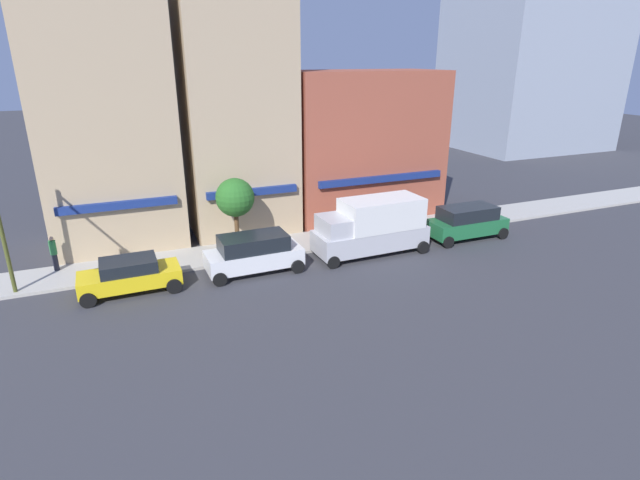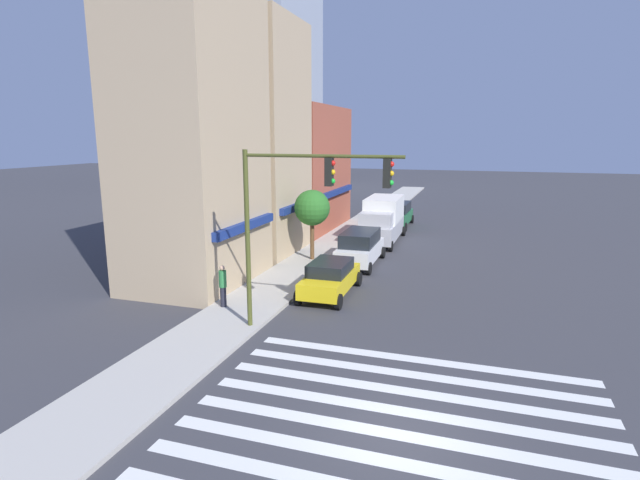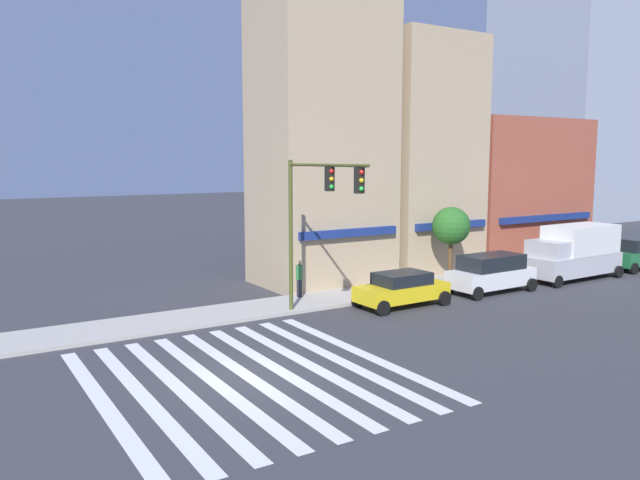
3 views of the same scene
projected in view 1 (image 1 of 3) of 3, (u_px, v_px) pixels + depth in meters
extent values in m
cube|color=tan|center=(104.00, 103.00, 26.01)|extent=(6.87, 5.00, 15.66)
cube|color=navy|center=(118.00, 205.00, 25.39)|extent=(5.84, 0.30, 0.40)
cube|color=tan|center=(237.00, 115.00, 28.87)|extent=(6.08, 5.00, 13.85)
cube|color=navy|center=(253.00, 192.00, 27.93)|extent=(5.17, 0.30, 0.40)
cube|color=#9E4C38|center=(363.00, 145.00, 32.64)|extent=(9.95, 5.00, 9.34)
cube|color=navy|center=(382.00, 179.00, 30.92)|extent=(8.46, 0.30, 0.40)
cylinder|color=#474C1E|center=(0.00, 224.00, 21.42)|extent=(0.18, 0.18, 6.70)
cube|color=yellow|center=(130.00, 278.00, 22.62)|extent=(4.43, 1.87, 0.70)
cube|color=black|center=(128.00, 265.00, 22.40)|extent=(2.45, 1.69, 0.55)
cylinder|color=black|center=(89.00, 284.00, 22.87)|extent=(0.68, 0.22, 0.68)
cylinder|color=black|center=(88.00, 300.00, 21.31)|extent=(0.68, 0.22, 0.68)
cylinder|color=black|center=(169.00, 271.00, 24.17)|extent=(0.68, 0.22, 0.68)
cylinder|color=black|center=(174.00, 286.00, 22.61)|extent=(0.68, 0.22, 0.68)
cube|color=white|center=(254.00, 258.00, 24.69)|extent=(4.73, 1.98, 0.85)
cube|color=black|center=(253.00, 243.00, 24.41)|extent=(3.32, 1.81, 0.75)
cylinder|color=black|center=(212.00, 265.00, 24.96)|extent=(0.68, 0.22, 0.68)
cylinder|color=black|center=(220.00, 279.00, 23.31)|extent=(0.68, 0.22, 0.68)
cylinder|color=black|center=(285.00, 254.00, 26.36)|extent=(0.68, 0.22, 0.68)
cylinder|color=black|center=(298.00, 267.00, 24.71)|extent=(0.68, 0.22, 0.68)
cube|color=#B7B7BC|center=(370.00, 238.00, 26.99)|extent=(6.25, 2.36, 1.10)
cube|color=silver|center=(381.00, 213.00, 26.75)|extent=(4.39, 2.31, 1.60)
cube|color=#B7B7BC|center=(337.00, 225.00, 25.93)|extent=(1.79, 2.13, 0.90)
cylinder|color=black|center=(317.00, 248.00, 27.16)|extent=(0.68, 0.22, 0.68)
cylinder|color=black|center=(333.00, 262.00, 25.26)|extent=(0.68, 0.22, 0.68)
cylinder|color=black|center=(402.00, 235.00, 29.11)|extent=(0.68, 0.22, 0.68)
cylinder|color=black|center=(423.00, 247.00, 27.20)|extent=(0.68, 0.22, 0.68)
cube|color=#1E6638|center=(466.00, 226.00, 29.34)|extent=(4.70, 1.91, 0.85)
cube|color=black|center=(468.00, 213.00, 29.06)|extent=(3.29, 1.75, 0.75)
cylinder|color=black|center=(429.00, 232.00, 29.61)|extent=(0.68, 0.22, 0.68)
cylinder|color=black|center=(448.00, 242.00, 27.96)|extent=(0.68, 0.22, 0.68)
cylinder|color=black|center=(481.00, 224.00, 31.01)|extent=(0.68, 0.22, 0.68)
cylinder|color=black|center=(503.00, 233.00, 29.37)|extent=(0.68, 0.22, 0.68)
cylinder|color=#23232D|center=(56.00, 262.00, 24.65)|extent=(0.26, 0.26, 0.85)
cylinder|color=#2D7A3D|center=(53.00, 248.00, 24.38)|extent=(0.32, 0.32, 0.70)
sphere|color=tan|center=(51.00, 239.00, 24.22)|extent=(0.22, 0.22, 0.22)
cylinder|color=brown|center=(237.00, 231.00, 26.88)|extent=(0.24, 0.24, 2.29)
sphere|color=#286623|center=(235.00, 197.00, 26.23)|extent=(2.05, 2.05, 2.05)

